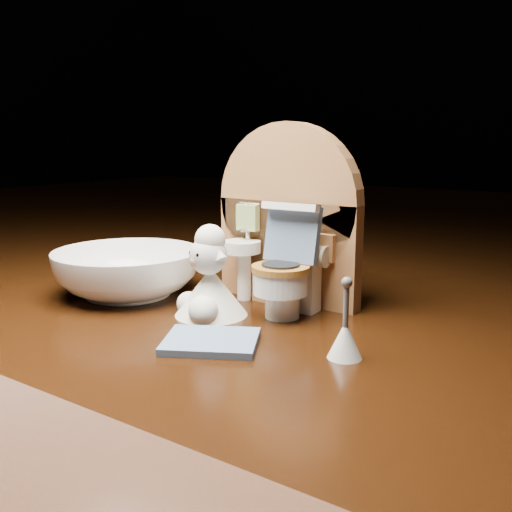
% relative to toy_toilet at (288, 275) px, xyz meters
% --- Properties ---
extents(backdrop_panel, '(0.13, 0.05, 0.15)m').
position_rel_toy_toilet_xyz_m(backdrop_panel, '(-0.02, 0.03, 0.03)').
color(backdrop_panel, '#9C6437').
rests_on(backdrop_panel, ground).
extents(toy_toilet, '(0.05, 0.06, 0.09)m').
position_rel_toy_toilet_xyz_m(toy_toilet, '(0.00, 0.00, 0.00)').
color(toy_toilet, white).
rests_on(toy_toilet, ground).
extents(bath_mat, '(0.08, 0.07, 0.00)m').
position_rel_toy_toilet_xyz_m(bath_mat, '(-0.01, -0.09, -0.03)').
color(bath_mat, slate).
rests_on(bath_mat, ground).
extents(toilet_brush, '(0.02, 0.02, 0.05)m').
position_rel_toy_toilet_xyz_m(toilet_brush, '(0.08, -0.06, -0.02)').
color(toilet_brush, white).
rests_on(toilet_brush, ground).
extents(plush_lamb, '(0.06, 0.06, 0.07)m').
position_rel_toy_toilet_xyz_m(plush_lamb, '(-0.05, -0.04, -0.01)').
color(plush_lamb, white).
rests_on(plush_lamb, ground).
extents(ceramic_bowl, '(0.16, 0.16, 0.04)m').
position_rel_toy_toilet_xyz_m(ceramic_bowl, '(-0.15, -0.03, -0.01)').
color(ceramic_bowl, white).
rests_on(ceramic_bowl, ground).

